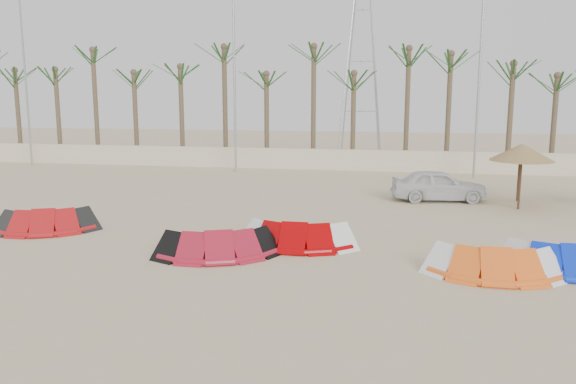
% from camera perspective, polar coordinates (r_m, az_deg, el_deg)
% --- Properties ---
extents(ground, '(120.00, 120.00, 0.00)m').
position_cam_1_polar(ground, '(14.22, -4.70, -9.24)').
color(ground, '#C1B795').
rests_on(ground, ground).
extents(boundary_wall, '(60.00, 0.30, 1.30)m').
position_cam_1_polar(boundary_wall, '(35.35, 4.98, 3.29)').
color(boundary_wall, beige).
rests_on(boundary_wall, ground).
extents(palm_line, '(52.00, 4.00, 7.70)m').
position_cam_1_polar(palm_line, '(36.60, 6.44, 12.58)').
color(palm_line, brown).
rests_on(palm_line, ground).
extents(lamp_a, '(1.25, 0.14, 11.00)m').
position_cam_1_polar(lamp_a, '(40.56, -25.09, 10.50)').
color(lamp_a, '#A5A8AD').
rests_on(lamp_a, ground).
extents(lamp_b, '(1.25, 0.14, 11.00)m').
position_cam_1_polar(lamp_b, '(34.33, -5.41, 11.65)').
color(lamp_b, '#A5A8AD').
rests_on(lamp_b, ground).
extents(lamp_c, '(1.25, 0.14, 11.00)m').
position_cam_1_polar(lamp_c, '(33.23, 18.92, 11.24)').
color(lamp_c, '#A5A8AD').
rests_on(lamp_c, ground).
extents(pylon, '(3.00, 3.00, 14.00)m').
position_cam_1_polar(pylon, '(41.28, 7.25, 3.28)').
color(pylon, '#A5A8AD').
rests_on(pylon, ground).
extents(kite_red_left, '(3.78, 2.63, 0.90)m').
position_cam_1_polar(kite_red_left, '(21.14, -22.94, -2.48)').
color(kite_red_left, '#AF1214').
rests_on(kite_red_left, ground).
extents(kite_red_mid, '(3.94, 2.61, 0.90)m').
position_cam_1_polar(kite_red_mid, '(16.68, -6.77, -4.89)').
color(kite_red_mid, maroon).
rests_on(kite_red_mid, ground).
extents(kite_red_right, '(3.60, 1.56, 0.90)m').
position_cam_1_polar(kite_red_right, '(17.58, 1.05, -4.06)').
color(kite_red_right, '#A00002').
rests_on(kite_red_right, ground).
extents(kite_orange, '(3.47, 1.60, 0.90)m').
position_cam_1_polar(kite_orange, '(15.74, 20.03, -6.33)').
color(kite_orange, orange).
rests_on(kite_orange, ground).
extents(kite_blue, '(3.66, 1.56, 0.90)m').
position_cam_1_polar(kite_blue, '(16.94, 26.69, -5.66)').
color(kite_blue, '#0A2DD9').
rests_on(kite_blue, ground).
extents(parasol_left, '(2.59, 2.59, 2.52)m').
position_cam_1_polar(parasol_left, '(26.60, 22.54, 3.74)').
color(parasol_left, '#4C331E').
rests_on(parasol_left, ground).
extents(parasol_mid, '(2.55, 2.55, 2.70)m').
position_cam_1_polar(parasol_mid, '(24.67, 22.68, 3.73)').
color(parasol_mid, '#4C331E').
rests_on(parasol_mid, ground).
extents(car, '(4.29, 2.17, 1.40)m').
position_cam_1_polar(car, '(25.72, 15.03, 0.67)').
color(car, silver).
rests_on(car, ground).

